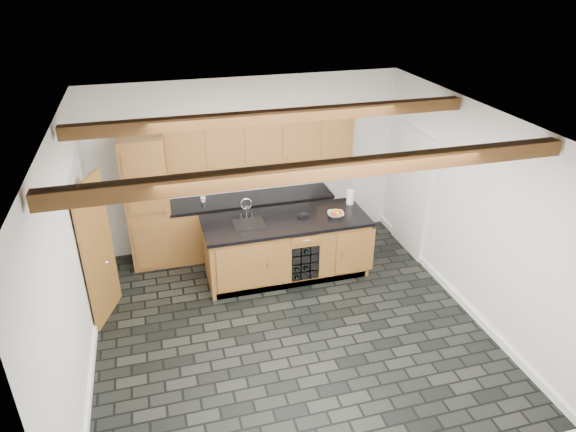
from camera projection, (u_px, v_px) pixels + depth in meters
name	position (u px, v px, depth m)	size (l,w,h in m)	color
ground	(289.00, 327.00, 6.83)	(5.00, 5.00, 0.00)	black
room_shell	(272.00, 208.00, 6.58)	(5.01, 5.00, 5.00)	white
back_cabinetry	(230.00, 196.00, 8.23)	(3.65, 0.62, 2.20)	#9F6233
island	(286.00, 247.00, 7.80)	(2.48, 0.96, 0.93)	#9F6233
faucet	(249.00, 221.00, 7.49)	(0.45, 0.40, 0.34)	black
kitchen_scale	(304.00, 215.00, 7.66)	(0.17, 0.11, 0.05)	black
fruit_bowl	(336.00, 214.00, 7.68)	(0.25, 0.25, 0.06)	beige
fruit_cluster	(336.00, 213.00, 7.66)	(0.16, 0.17, 0.07)	#AE171F
paper_towel	(350.00, 197.00, 8.03)	(0.11, 0.11, 0.23)	white
mug	(203.00, 200.00, 8.12)	(0.09, 0.09, 0.09)	white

